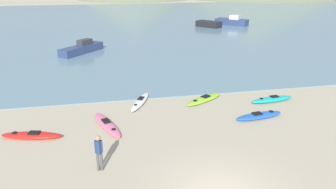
% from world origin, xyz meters
% --- Properties ---
extents(bay_water, '(160.00, 70.00, 0.06)m').
position_xyz_m(bay_water, '(0.00, 45.59, 0.03)').
color(bay_water, slate).
rests_on(bay_water, ground_plane).
extents(kayak_on_sand_0, '(1.78, 3.60, 0.29)m').
position_xyz_m(kayak_on_sand_0, '(-4.20, 6.95, 0.12)').
color(kayak_on_sand_0, '#E5668C').
rests_on(kayak_on_sand_0, ground_plane).
extents(kayak_on_sand_1, '(1.92, 3.29, 0.35)m').
position_xyz_m(kayak_on_sand_1, '(-1.99, 9.90, 0.15)').
color(kayak_on_sand_1, white).
rests_on(kayak_on_sand_1, ground_plane).
extents(kayak_on_sand_2, '(3.11, 1.04, 0.39)m').
position_xyz_m(kayak_on_sand_2, '(6.62, 8.51, 0.17)').
color(kayak_on_sand_2, teal).
rests_on(kayak_on_sand_2, ground_plane).
extents(kayak_on_sand_3, '(3.26, 1.43, 0.33)m').
position_xyz_m(kayak_on_sand_3, '(-8.08, 6.36, 0.14)').
color(kayak_on_sand_3, red).
rests_on(kayak_on_sand_3, ground_plane).
extents(kayak_on_sand_4, '(3.15, 2.37, 0.32)m').
position_xyz_m(kayak_on_sand_4, '(2.24, 9.53, 0.14)').
color(kayak_on_sand_4, '#8CCC2D').
rests_on(kayak_on_sand_4, ground_plane).
extents(kayak_on_sand_5, '(3.13, 1.22, 0.34)m').
position_xyz_m(kayak_on_sand_5, '(4.61, 6.30, 0.15)').
color(kayak_on_sand_5, blue).
rests_on(kayak_on_sand_5, ground_plane).
extents(person_near_foreground, '(0.34, 0.29, 1.68)m').
position_xyz_m(person_near_foreground, '(-4.62, 2.65, 0.96)').
color(person_near_foreground, '#4C4C4C').
rests_on(person_near_foreground, ground_plane).
extents(moored_boat_0, '(5.08, 4.89, 1.57)m').
position_xyz_m(moored_boat_0, '(16.53, 40.26, 0.61)').
color(moored_boat_0, navy).
rests_on(moored_boat_0, bay_water).
extents(moored_boat_1, '(3.76, 4.05, 0.88)m').
position_xyz_m(moored_boat_1, '(12.22, 39.05, 0.50)').
color(moored_boat_1, black).
rests_on(moored_boat_1, bay_water).
extents(moored_boat_2, '(4.55, 4.94, 1.33)m').
position_xyz_m(moored_boat_2, '(-6.28, 25.18, 0.53)').
color(moored_boat_2, navy).
rests_on(moored_boat_2, bay_water).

